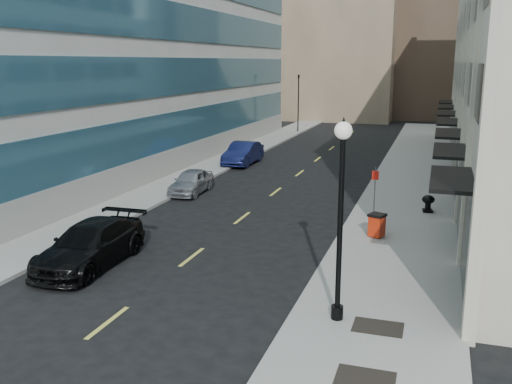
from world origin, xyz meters
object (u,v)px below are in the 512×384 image
Objects in this scene: traffic_signal at (299,78)px; urn_planter at (428,202)px; car_silver_sedan at (191,182)px; car_black_pickup at (90,245)px; lamppost at (341,204)px; trash_bin at (377,224)px; car_blue_sedan at (243,153)px; sign_post at (375,187)px.

traffic_signal is 8.17× the size of urn_planter.
car_black_pickup is at bearing -86.40° from car_silver_sedan.
lamppost reaches higher than car_silver_sedan.
car_black_pickup is at bearing -125.00° from trash_bin.
trash_bin is at bearing -71.19° from traffic_signal.
sign_post reaches higher than car_blue_sedan.
sign_post reaches higher than urn_planter.
car_black_pickup reaches higher than trash_bin.
traffic_signal is 1.26× the size of car_black_pickup.
urn_planter is at bearing -38.64° from car_blue_sedan.
traffic_signal reaches higher than car_blue_sedan.
lamppost is (-0.22, -8.40, 2.90)m from trash_bin.
sign_post is at bearing 90.90° from lamppost.
trash_bin is (11.42, -15.60, -0.13)m from car_blue_sedan.
urn_planter is at bearing -65.29° from traffic_signal.
car_blue_sedan reaches higher than car_black_pickup.
car_silver_sedan is at bearing 174.85° from trash_bin.
car_blue_sedan is 17.11m from urn_planter.
car_black_pickup is 1.35× the size of car_silver_sedan.
traffic_signal reaches higher than sign_post.
traffic_signal is at bearing 114.71° from urn_planter.
lamppost is at bearing -65.17° from car_blue_sedan.
trash_bin is 8.89m from lamppost.
lamppost reaches higher than trash_bin.
lamppost reaches higher than car_black_pickup.
traffic_signal reaches higher than urn_planter.
urn_planter is at bearing -5.93° from car_silver_sedan.
car_black_pickup is 16.38m from urn_planter.
car_silver_sedan is at bearing 152.86° from sign_post.
sign_post is 3.04× the size of urn_planter.
car_silver_sedan is 0.70× the size of lamppost.
car_silver_sedan is at bearing 95.29° from car_black_pickup.
car_black_pickup is 11.73m from trash_bin.
car_silver_sedan is (-1.33, 12.10, -0.10)m from car_black_pickup.
trash_bin is at bearing -53.97° from car_blue_sedan.
sign_post is at bearing 121.55° from trash_bin.
car_silver_sedan is 13.15m from urn_planter.
car_black_pickup is 12.17m from car_silver_sedan.
trash_bin is (12.12, -35.60, -5.02)m from traffic_signal.
car_black_pickup is 0.94× the size of lamppost.
car_silver_sedan is 0.82× the size of car_blue_sedan.
car_black_pickup reaches higher than car_silver_sedan.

